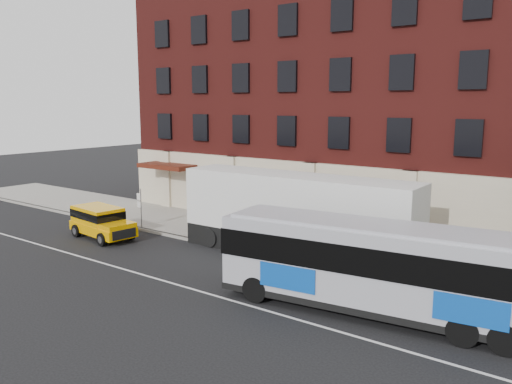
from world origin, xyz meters
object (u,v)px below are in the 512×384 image
Objects in this scene: sign_pole at (140,206)px; yellow_suv at (100,220)px; shipping_container at (296,216)px; city_bus at (385,266)px.

yellow_suv is at bearing -96.83° from sign_pole.
city_bus is at bearing -33.78° from shipping_container.
sign_pole is 0.53× the size of yellow_suv.
sign_pole is at bearing -175.13° from shipping_container.
shipping_container is (-6.54, 4.37, 0.18)m from city_bus.
shipping_container reaches higher than sign_pole.
city_bus is 17.45m from yellow_suv.
shipping_container reaches higher than yellow_suv.
yellow_suv is (-0.32, -2.68, -0.44)m from sign_pole.
yellow_suv is (-17.41, 0.80, -0.85)m from city_bus.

